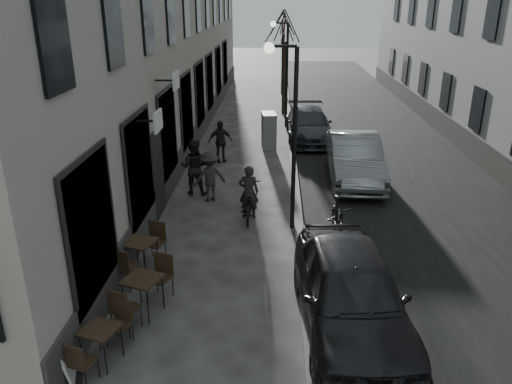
# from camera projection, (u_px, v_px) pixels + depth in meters

# --- Properties ---
(ground) EXTENTS (120.00, 120.00, 0.00)m
(ground) POSITION_uv_depth(u_px,v_px,m) (301.00, 376.00, 8.66)
(ground) COLOR #3D3A37
(ground) RESTS_ON ground
(road) EXTENTS (7.30, 60.00, 0.00)m
(road) POSITION_uv_depth(u_px,v_px,m) (368.00, 137.00, 23.40)
(road) COLOR black
(road) RESTS_ON ground
(kerb) EXTENTS (0.25, 60.00, 0.12)m
(kerb) POSITION_uv_depth(u_px,v_px,m) (291.00, 135.00, 23.52)
(kerb) COLOR slate
(kerb) RESTS_ON ground
(streetlamp_near) EXTENTS (0.90, 0.28, 5.09)m
(streetlamp_near) POSITION_uv_depth(u_px,v_px,m) (288.00, 119.00, 13.10)
(streetlamp_near) COLOR black
(streetlamp_near) RESTS_ON ground
(streetlamp_far) EXTENTS (0.90, 0.28, 5.09)m
(streetlamp_far) POSITION_uv_depth(u_px,v_px,m) (284.00, 63.00, 24.27)
(streetlamp_far) COLOR black
(streetlamp_far) RESTS_ON ground
(tree_near) EXTENTS (2.40, 2.40, 5.70)m
(tree_near) POSITION_uv_depth(u_px,v_px,m) (285.00, 27.00, 26.51)
(tree_near) COLOR black
(tree_near) RESTS_ON ground
(tree_far) EXTENTS (2.40, 2.40, 5.70)m
(tree_far) POSITION_uv_depth(u_px,v_px,m) (284.00, 22.00, 32.09)
(tree_far) COLOR black
(tree_far) RESTS_ON ground
(bistro_set_a) EXTENTS (0.82, 1.51, 0.86)m
(bistro_set_a) POSITION_uv_depth(u_px,v_px,m) (101.00, 342.00, 8.84)
(bistro_set_a) COLOR black
(bistro_set_a) RESTS_ON ground
(bistro_set_b) EXTENTS (1.00, 1.74, 0.99)m
(bistro_set_b) POSITION_uv_depth(u_px,v_px,m) (143.00, 292.00, 10.20)
(bistro_set_b) COLOR black
(bistro_set_b) RESTS_ON ground
(bistro_set_c) EXTENTS (0.94, 1.73, 0.99)m
(bistro_set_c) POSITION_uv_depth(u_px,v_px,m) (141.00, 254.00, 11.73)
(bistro_set_c) COLOR black
(bistro_set_c) RESTS_ON ground
(sign_board) EXTENTS (0.59, 0.75, 1.18)m
(sign_board) POSITION_uv_depth(u_px,v_px,m) (65.00, 356.00, 8.44)
(sign_board) COLOR black
(sign_board) RESTS_ON ground
(utility_cabinet) EXTENTS (0.68, 1.09, 1.56)m
(utility_cabinet) POSITION_uv_depth(u_px,v_px,m) (269.00, 131.00, 21.40)
(utility_cabinet) COLOR slate
(utility_cabinet) RESTS_ON ground
(bicycle) EXTENTS (0.66, 1.88, 0.99)m
(bicycle) POSITION_uv_depth(u_px,v_px,m) (249.00, 202.00, 14.75)
(bicycle) COLOR black
(bicycle) RESTS_ON ground
(cyclist_rider) EXTENTS (0.59, 0.39, 1.61)m
(cyclist_rider) POSITION_uv_depth(u_px,v_px,m) (249.00, 192.00, 14.64)
(cyclist_rider) COLOR black
(cyclist_rider) RESTS_ON ground
(pedestrian_near) EXTENTS (0.97, 0.79, 1.87)m
(pedestrian_near) POSITION_uv_depth(u_px,v_px,m) (194.00, 167.00, 16.40)
(pedestrian_near) COLOR black
(pedestrian_near) RESTS_ON ground
(pedestrian_mid) EXTENTS (1.21, 0.98, 1.63)m
(pedestrian_mid) POSITION_uv_depth(u_px,v_px,m) (210.00, 177.00, 15.86)
(pedestrian_mid) COLOR #2D2A27
(pedestrian_mid) RESTS_ON ground
(pedestrian_far) EXTENTS (1.05, 0.74, 1.66)m
(pedestrian_far) POSITION_uv_depth(u_px,v_px,m) (220.00, 141.00, 19.68)
(pedestrian_far) COLOR black
(pedestrian_far) RESTS_ON ground
(car_near) EXTENTS (2.25, 4.96, 1.65)m
(car_near) POSITION_uv_depth(u_px,v_px,m) (351.00, 292.00, 9.63)
(car_near) COLOR black
(car_near) RESTS_ON ground
(car_mid) EXTENTS (1.83, 4.95, 1.62)m
(car_mid) POSITION_uv_depth(u_px,v_px,m) (354.00, 158.00, 17.66)
(car_mid) COLOR gray
(car_mid) RESTS_ON ground
(car_far) EXTENTS (2.11, 4.91, 1.41)m
(car_far) POSITION_uv_depth(u_px,v_px,m) (309.00, 125.00, 22.76)
(car_far) COLOR #303339
(car_far) RESTS_ON ground
(moped) EXTENTS (0.61, 1.93, 1.15)m
(moped) POSITION_uv_depth(u_px,v_px,m) (338.00, 220.00, 13.33)
(moped) COLOR black
(moped) RESTS_ON ground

